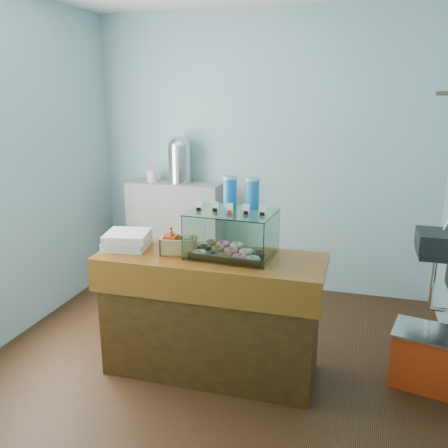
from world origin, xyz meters
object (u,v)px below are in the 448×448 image
(counter, at_px, (211,314))
(coffee_urn, at_px, (179,159))
(display_case, at_px, (233,231))
(red_cooler, at_px, (426,357))

(counter, xyz_separation_m, coffee_urn, (-0.84, 1.59, 0.90))
(display_case, xyz_separation_m, coffee_urn, (-0.98, 1.51, 0.28))
(coffee_urn, bearing_deg, counter, -62.18)
(red_cooler, bearing_deg, coffee_urn, 162.78)
(display_case, bearing_deg, coffee_urn, 126.93)
(counter, bearing_deg, red_cooler, 9.47)
(coffee_urn, bearing_deg, display_case, -57.03)
(counter, distance_m, display_case, 0.64)
(counter, xyz_separation_m, display_case, (0.14, 0.08, 0.62))
(counter, relative_size, red_cooler, 3.00)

